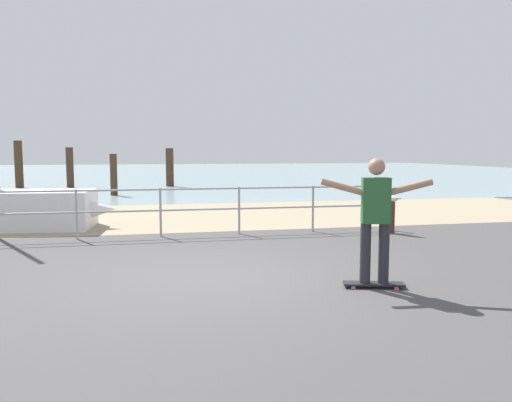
# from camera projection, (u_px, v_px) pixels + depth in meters

# --- Properties ---
(ground_plane) EXTENTS (24.00, 10.00, 0.04)m
(ground_plane) POSITION_uv_depth(u_px,v_px,m) (229.00, 298.00, 6.25)
(ground_plane) COLOR #474444
(ground_plane) RESTS_ON ground
(beach_strip) EXTENTS (24.00, 6.00, 0.04)m
(beach_strip) POSITION_uv_depth(u_px,v_px,m) (186.00, 216.00, 14.04)
(beach_strip) COLOR tan
(beach_strip) RESTS_ON ground
(sea_surface) EXTENTS (72.00, 50.00, 0.04)m
(sea_surface) POSITION_uv_depth(u_px,v_px,m) (163.00, 173.00, 41.31)
(sea_surface) COLOR #849EA3
(sea_surface) RESTS_ON ground
(railing_fence) EXTENTS (11.80, 0.05, 1.05)m
(railing_fence) POSITION_uv_depth(u_px,v_px,m) (119.00, 205.00, 10.34)
(railing_fence) COLOR #9EA0A5
(railing_fence) RESTS_ON ground
(sailboat) EXTENTS (5.03, 1.82, 5.46)m
(sailboat) POSITION_uv_depth(u_px,v_px,m) (1.00, 207.00, 11.56)
(sailboat) COLOR silver
(sailboat) RESTS_ON ground
(skateboard) EXTENTS (0.82, 0.41, 0.08)m
(skateboard) POSITION_uv_depth(u_px,v_px,m) (374.00, 284.00, 6.65)
(skateboard) COLOR black
(skateboard) RESTS_ON ground
(skateboarder) EXTENTS (1.42, 0.48, 1.65)m
(skateboarder) POSITION_uv_depth(u_px,v_px,m) (376.00, 213.00, 6.55)
(skateboarder) COLOR #26262B
(skateboarder) RESTS_ON skateboard
(bollard_short) EXTENTS (0.18, 0.18, 0.71)m
(bollard_short) POSITION_uv_depth(u_px,v_px,m) (391.00, 218.00, 11.00)
(bollard_short) COLOR #422D1E
(bollard_short) RESTS_ON ground
(seagull) EXTENTS (0.32, 0.43, 0.18)m
(seagull) POSITION_uv_depth(u_px,v_px,m) (390.00, 198.00, 10.97)
(seagull) COLOR white
(seagull) RESTS_ON bollard_short
(groyne_post_0) EXTENTS (0.38, 0.38, 2.31)m
(groyne_post_0) POSITION_uv_depth(u_px,v_px,m) (19.00, 164.00, 24.35)
(groyne_post_0) COLOR #422D1E
(groyne_post_0) RESTS_ON ground
(groyne_post_1) EXTENTS (0.35, 0.35, 1.98)m
(groyne_post_1) POSITION_uv_depth(u_px,v_px,m) (70.00, 168.00, 24.52)
(groyne_post_1) COLOR #422D1E
(groyne_post_1) RESTS_ON ground
(groyne_post_2) EXTENTS (0.28, 0.28, 1.70)m
(groyne_post_2) POSITION_uv_depth(u_px,v_px,m) (114.00, 175.00, 20.24)
(groyne_post_2) COLOR #422D1E
(groyne_post_2) RESTS_ON ground
(groyne_post_3) EXTENTS (0.39, 0.39, 1.94)m
(groyne_post_3) POSITION_uv_depth(u_px,v_px,m) (170.00, 167.00, 25.34)
(groyne_post_3) COLOR #422D1E
(groyne_post_3) RESTS_ON ground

